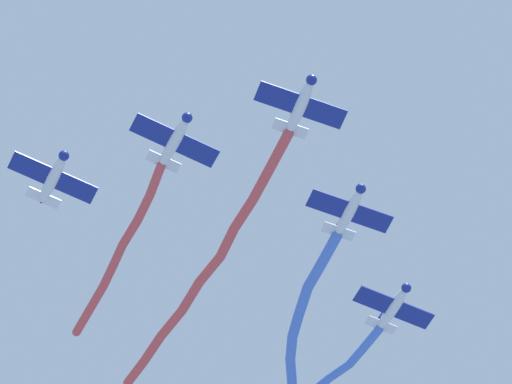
{
  "coord_description": "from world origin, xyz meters",
  "views": [
    {
      "loc": [
        -35.38,
        9.84,
        5.04
      ],
      "look_at": [
        3.57,
        -2.13,
        76.87
      ],
      "focal_mm": 70.37,
      "sensor_mm": 36.0,
      "label": 1
    }
  ],
  "objects_px": {
    "airplane_left_wing": "(349,211)",
    "airplane_slot": "(393,307)",
    "airplane_right_wing": "(175,140)",
    "airplane_trail": "(53,177)",
    "airplane_lead": "(301,105)"
  },
  "relations": [
    {
      "from": "airplane_lead",
      "to": "airplane_right_wing",
      "type": "distance_m",
      "value": 10.56
    },
    {
      "from": "airplane_left_wing",
      "to": "airplane_slot",
      "type": "relative_size",
      "value": 0.99
    },
    {
      "from": "airplane_trail",
      "to": "airplane_slot",
      "type": "bearing_deg",
      "value": 86.28
    },
    {
      "from": "airplane_right_wing",
      "to": "airplane_trail",
      "type": "bearing_deg",
      "value": -135.6
    },
    {
      "from": "airplane_left_wing",
      "to": "airplane_slot",
      "type": "bearing_deg",
      "value": 134.48
    },
    {
      "from": "airplane_left_wing",
      "to": "airplane_right_wing",
      "type": "bearing_deg",
      "value": -87.48
    },
    {
      "from": "airplane_right_wing",
      "to": "airplane_slot",
      "type": "distance_m",
      "value": 24.6
    },
    {
      "from": "airplane_slot",
      "to": "airplane_trail",
      "type": "height_order",
      "value": "airplane_trail"
    },
    {
      "from": "airplane_left_wing",
      "to": "airplane_trail",
      "type": "xyz_separation_m",
      "value": [
        4.13,
        24.24,
        0.0
      ]
    },
    {
      "from": "airplane_right_wing",
      "to": "airplane_lead",
      "type": "bearing_deg",
      "value": 44.35
    },
    {
      "from": "airplane_left_wing",
      "to": "airplane_lead",
      "type": "bearing_deg",
      "value": -45.5
    },
    {
      "from": "airplane_lead",
      "to": "airplane_slot",
      "type": "bearing_deg",
      "value": 135.6
    },
    {
      "from": "airplane_right_wing",
      "to": "airplane_slot",
      "type": "xyz_separation_m",
      "value": [
        9.9,
        -22.52,
        -0.6
      ]
    },
    {
      "from": "airplane_lead",
      "to": "airplane_slot",
      "type": "xyz_separation_m",
      "value": [
        15.96,
        -13.87,
        -0.3
      ]
    },
    {
      "from": "airplane_lead",
      "to": "airplane_trail",
      "type": "relative_size",
      "value": 0.99
    }
  ]
}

